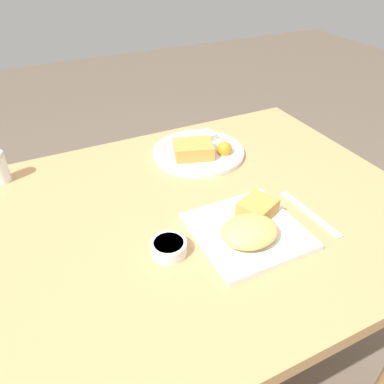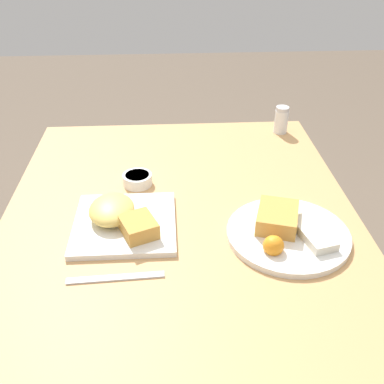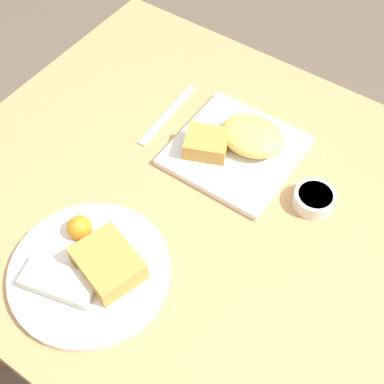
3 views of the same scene
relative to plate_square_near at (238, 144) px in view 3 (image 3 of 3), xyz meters
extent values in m
plane|color=brown|center=(-0.04, 0.13, -0.76)|extent=(8.00, 8.00, 0.00)
cube|color=tan|center=(-0.04, 0.13, -0.04)|extent=(1.04, 0.84, 0.04)
cylinder|color=#9F7649|center=(0.43, -0.23, -0.41)|extent=(0.05, 0.05, 0.70)
cube|color=white|center=(0.00, 0.01, -0.01)|extent=(0.23, 0.23, 0.01)
ellipsoid|color=#EAC660|center=(-0.02, -0.02, 0.01)|extent=(0.13, 0.10, 0.04)
cube|color=gold|center=(0.05, 0.04, 0.01)|extent=(0.10, 0.10, 0.04)
cylinder|color=white|center=(0.06, 0.37, -0.01)|extent=(0.27, 0.27, 0.01)
cube|color=gold|center=(0.03, 0.35, 0.01)|extent=(0.13, 0.12, 0.04)
cube|color=beige|center=(0.08, 0.42, 0.00)|extent=(0.13, 0.08, 0.02)
sphere|color=orange|center=(0.12, 0.32, 0.01)|extent=(0.04, 0.04, 0.04)
cylinder|color=white|center=(-0.18, 0.03, -0.01)|extent=(0.08, 0.08, 0.03)
cylinder|color=beige|center=(-0.18, 0.03, 0.01)|extent=(0.06, 0.06, 0.00)
cube|color=silver|center=(0.17, 0.00, -0.02)|extent=(0.03, 0.19, 0.00)
camera|label=1|loc=(-0.38, -0.50, 0.54)|focal=35.00mm
camera|label=2|loc=(0.83, 0.11, 0.60)|focal=42.00mm
camera|label=3|loc=(-0.32, 0.61, 0.79)|focal=50.00mm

